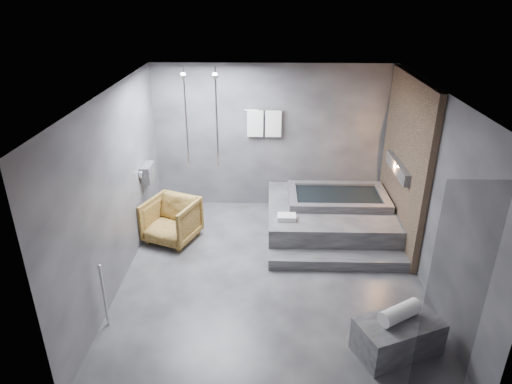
{
  "coord_description": "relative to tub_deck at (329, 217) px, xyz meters",
  "views": [
    {
      "loc": [
        -0.08,
        -5.88,
        4.09
      ],
      "look_at": [
        -0.25,
        0.3,
        1.26
      ],
      "focal_mm": 32.0,
      "sensor_mm": 36.0,
      "label": 1
    }
  ],
  "objects": [
    {
      "name": "concrete_bench",
      "position": [
        0.46,
        -3.02,
        -0.03
      ],
      "size": [
        1.13,
        0.89,
        0.45
      ],
      "primitive_type": "cube",
      "rotation": [
        0.0,
        0.0,
        0.4
      ],
      "color": "#363639",
      "rests_on": "ground"
    },
    {
      "name": "tub_step",
      "position": [
        0.0,
        -1.18,
        -0.16
      ],
      "size": [
        2.2,
        0.36,
        0.18
      ],
      "primitive_type": "cube",
      "color": "#313133",
      "rests_on": "ground"
    },
    {
      "name": "deck_towel",
      "position": [
        -0.8,
        -0.58,
        0.29
      ],
      "size": [
        0.31,
        0.23,
        0.08
      ],
      "primitive_type": "cube",
      "rotation": [
        0.0,
        0.0,
        -0.01
      ],
      "color": "silver",
      "rests_on": "tub_deck"
    },
    {
      "name": "driftwood_chair",
      "position": [
        -2.78,
        -0.44,
        0.13
      ],
      "size": [
        1.05,
        1.07,
        0.75
      ],
      "primitive_type": "imported",
      "rotation": [
        0.0,
        0.0,
        -0.38
      ],
      "color": "#4F3613",
      "rests_on": "ground"
    },
    {
      "name": "room",
      "position": [
        -0.65,
        -1.21,
        1.48
      ],
      "size": [
        5.0,
        5.04,
        2.82
      ],
      "color": "#2C2C2E",
      "rests_on": "ground"
    },
    {
      "name": "rolled_towel",
      "position": [
        0.46,
        -2.98,
        0.3
      ],
      "size": [
        0.57,
        0.46,
        0.2
      ],
      "primitive_type": "cylinder",
      "rotation": [
        0.0,
        1.57,
        0.56
      ],
      "color": "white",
      "rests_on": "concrete_bench"
    },
    {
      "name": "tub_deck",
      "position": [
        0.0,
        0.0,
        0.0
      ],
      "size": [
        2.2,
        2.0,
        0.5
      ],
      "primitive_type": "cube",
      "color": "#313133",
      "rests_on": "ground"
    }
  ]
}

